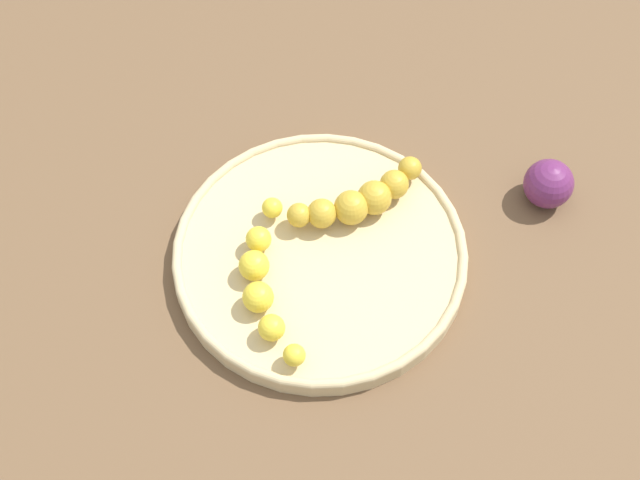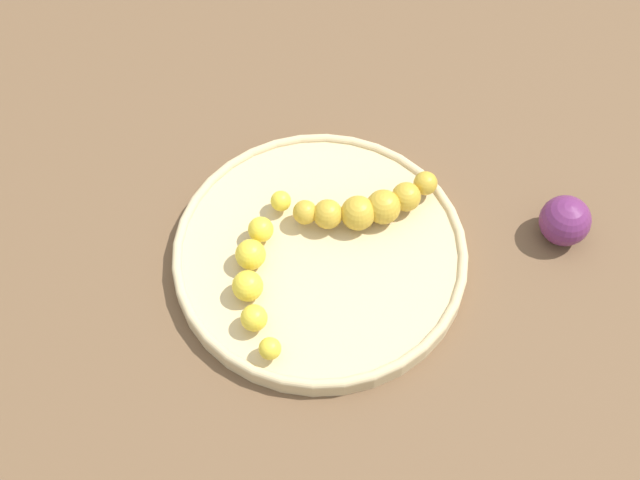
# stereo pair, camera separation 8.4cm
# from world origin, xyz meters

# --- Properties ---
(ground_plane) EXTENTS (2.40, 2.40, 0.00)m
(ground_plane) POSITION_xyz_m (0.00, 0.00, 0.00)
(ground_plane) COLOR brown
(fruit_bowl) EXTENTS (0.30, 0.30, 0.02)m
(fruit_bowl) POSITION_xyz_m (0.00, 0.00, 0.01)
(fruit_bowl) COLOR #D1B784
(fruit_bowl) RESTS_ON ground_plane
(banana_spotted) EXTENTS (0.14, 0.09, 0.04)m
(banana_spotted) POSITION_xyz_m (0.04, 0.05, 0.04)
(banana_spotted) COLOR gold
(banana_spotted) RESTS_ON fruit_bowl
(banana_yellow) EXTENTS (0.07, 0.18, 0.03)m
(banana_yellow) POSITION_xyz_m (-0.05, -0.05, 0.03)
(banana_yellow) COLOR yellow
(banana_yellow) RESTS_ON fruit_bowl
(plum_purple) EXTENTS (0.05, 0.05, 0.05)m
(plum_purple) POSITION_xyz_m (0.23, 0.09, 0.03)
(plum_purple) COLOR #662659
(plum_purple) RESTS_ON ground_plane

